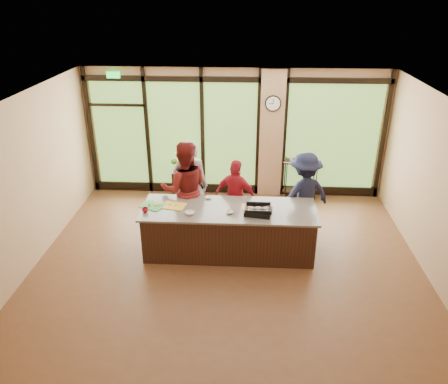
# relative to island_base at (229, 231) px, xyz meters

# --- Properties ---
(floor) EXTENTS (7.00, 7.00, 0.00)m
(floor) POSITION_rel_island_base_xyz_m (0.00, -0.30, -0.44)
(floor) COLOR brown
(floor) RESTS_ON ground
(ceiling) EXTENTS (7.00, 7.00, 0.00)m
(ceiling) POSITION_rel_island_base_xyz_m (0.00, -0.30, 2.56)
(ceiling) COLOR white
(ceiling) RESTS_ON back_wall
(back_wall) EXTENTS (7.00, 0.00, 7.00)m
(back_wall) POSITION_rel_island_base_xyz_m (0.00, 2.70, 1.06)
(back_wall) COLOR tan
(back_wall) RESTS_ON floor
(left_wall) EXTENTS (0.00, 6.00, 6.00)m
(left_wall) POSITION_rel_island_base_xyz_m (-3.50, -0.30, 1.06)
(left_wall) COLOR tan
(left_wall) RESTS_ON floor
(right_wall) EXTENTS (0.00, 6.00, 6.00)m
(right_wall) POSITION_rel_island_base_xyz_m (3.50, -0.30, 1.06)
(right_wall) COLOR tan
(right_wall) RESTS_ON floor
(window_wall) EXTENTS (6.90, 0.12, 3.00)m
(window_wall) POSITION_rel_island_base_xyz_m (0.16, 2.65, 0.95)
(window_wall) COLOR tan
(window_wall) RESTS_ON floor
(island_base) EXTENTS (3.10, 1.00, 0.88)m
(island_base) POSITION_rel_island_base_xyz_m (0.00, 0.00, 0.00)
(island_base) COLOR black
(island_base) RESTS_ON floor
(countertop) EXTENTS (3.20, 1.10, 0.04)m
(countertop) POSITION_rel_island_base_xyz_m (0.00, 0.00, 0.46)
(countertop) COLOR slate
(countertop) RESTS_ON island_base
(wall_clock) EXTENTS (0.36, 0.04, 0.36)m
(wall_clock) POSITION_rel_island_base_xyz_m (0.85, 2.57, 1.81)
(wall_clock) COLOR black
(wall_clock) RESTS_ON window_wall
(cook_left) EXTENTS (0.72, 0.49, 1.93)m
(cook_left) POSITION_rel_island_base_xyz_m (-0.82, 0.87, 0.53)
(cook_left) COLOR gray
(cook_left) RESTS_ON floor
(cook_midleft) EXTENTS (1.07, 0.90, 1.96)m
(cook_midleft) POSITION_rel_island_base_xyz_m (-0.91, 0.68, 0.54)
(cook_midleft) COLOR maroon
(cook_midleft) RESTS_ON floor
(cook_midright) EXTENTS (0.99, 0.71, 1.56)m
(cook_midright) POSITION_rel_island_base_xyz_m (0.10, 0.79, 0.34)
(cook_midright) COLOR #A81928
(cook_midright) RESTS_ON floor
(cook_right) EXTENTS (1.28, 1.05, 1.73)m
(cook_right) POSITION_rel_island_base_xyz_m (1.45, 0.82, 0.42)
(cook_right) COLOR #171A33
(cook_right) RESTS_ON floor
(roasting_pan) EXTENTS (0.52, 0.44, 0.08)m
(roasting_pan) POSITION_rel_island_base_xyz_m (0.53, -0.16, 0.52)
(roasting_pan) COLOR black
(roasting_pan) RESTS_ON countertop
(mixing_bowl) EXTENTS (0.43, 0.43, 0.08)m
(mixing_bowl) POSITION_rel_island_base_xyz_m (0.52, -0.13, 0.52)
(mixing_bowl) COLOR silver
(mixing_bowl) RESTS_ON countertop
(cutting_board_left) EXTENTS (0.52, 0.47, 0.01)m
(cutting_board_left) POSITION_rel_island_base_xyz_m (-1.42, 0.02, 0.49)
(cutting_board_left) COLOR green
(cutting_board_left) RESTS_ON countertop
(cutting_board_center) EXTENTS (0.48, 0.40, 0.01)m
(cutting_board_center) POSITION_rel_island_base_xyz_m (-1.03, 0.05, 0.49)
(cutting_board_center) COLOR gold
(cutting_board_center) RESTS_ON countertop
(cutting_board_right) EXTENTS (0.39, 0.30, 0.01)m
(cutting_board_right) POSITION_rel_island_base_xyz_m (0.41, 0.07, 0.49)
(cutting_board_right) COLOR gold
(cutting_board_right) RESTS_ON countertop
(prep_bowl_near) EXTENTS (0.22, 0.22, 0.05)m
(prep_bowl_near) POSITION_rel_island_base_xyz_m (-0.69, -0.26, 0.51)
(prep_bowl_near) COLOR white
(prep_bowl_near) RESTS_ON countertop
(prep_bowl_mid) EXTENTS (0.14, 0.14, 0.04)m
(prep_bowl_mid) POSITION_rel_island_base_xyz_m (0.02, -0.18, 0.50)
(prep_bowl_mid) COLOR white
(prep_bowl_mid) RESTS_ON countertop
(prep_bowl_far) EXTENTS (0.14, 0.14, 0.03)m
(prep_bowl_far) POSITION_rel_island_base_xyz_m (-0.42, 0.41, 0.50)
(prep_bowl_far) COLOR white
(prep_bowl_far) RESTS_ON countertop
(red_ramekin) EXTENTS (0.13, 0.13, 0.09)m
(red_ramekin) POSITION_rel_island_base_xyz_m (-1.50, -0.22, 0.52)
(red_ramekin) COLOR #A71021
(red_ramekin) RESTS_ON countertop
(flower_stand) EXTENTS (0.48, 0.48, 0.79)m
(flower_stand) POSITION_rel_island_base_xyz_m (-1.15, 2.03, -0.05)
(flower_stand) COLOR black
(flower_stand) RESTS_ON floor
(flower_vase) EXTENTS (0.27, 0.27, 0.25)m
(flower_vase) POSITION_rel_island_base_xyz_m (-1.15, 2.03, 0.47)
(flower_vase) COLOR olive
(flower_vase) RESTS_ON flower_stand
(bar_cart) EXTENTS (0.85, 0.64, 1.03)m
(bar_cart) POSITION_rel_island_base_xyz_m (1.56, 2.44, 0.18)
(bar_cart) COLOR black
(bar_cart) RESTS_ON floor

